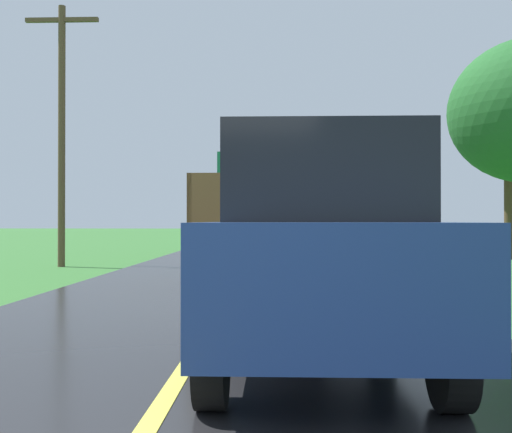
# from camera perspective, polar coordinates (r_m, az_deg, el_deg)

# --- Properties ---
(banana_truck_near) EXTENTS (2.38, 5.82, 2.80)m
(banana_truck_near) POSITION_cam_1_polar(r_m,az_deg,el_deg) (13.21, 0.74, 0.26)
(banana_truck_near) COLOR #2D2D30
(banana_truck_near) RESTS_ON road_surface
(banana_truck_far) EXTENTS (2.38, 5.81, 2.80)m
(banana_truck_far) POSITION_cam_1_polar(r_m,az_deg,el_deg) (25.17, 1.69, -0.05)
(banana_truck_far) COLOR #2D2D30
(banana_truck_far) RESTS_ON road_surface
(utility_pole_roadside) EXTENTS (2.10, 0.20, 7.45)m
(utility_pole_roadside) POSITION_cam_1_polar(r_m,az_deg,el_deg) (17.97, -18.18, 8.32)
(utility_pole_roadside) COLOR brown
(utility_pole_roadside) RESTS_ON ground
(roadside_tree_near_left) EXTENTS (3.56, 3.56, 6.19)m
(roadside_tree_near_left) POSITION_cam_1_polar(r_m,az_deg,el_deg) (22.11, 23.08, 8.09)
(roadside_tree_near_left) COLOR #4C3823
(roadside_tree_near_left) RESTS_ON ground
(following_car) EXTENTS (1.74, 4.10, 1.92)m
(following_car) POSITION_cam_1_polar(r_m,az_deg,el_deg) (5.09, 5.93, -3.07)
(following_car) COLOR navy
(following_car) RESTS_ON road_surface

